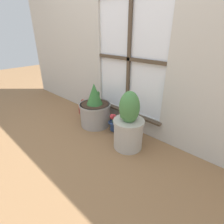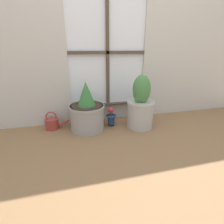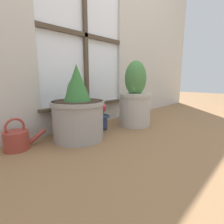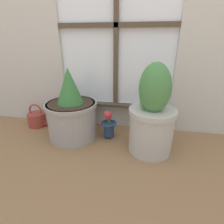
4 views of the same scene
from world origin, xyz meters
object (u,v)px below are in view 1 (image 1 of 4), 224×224
at_px(potted_plant_right, 129,125).
at_px(watering_can, 84,109).
at_px(flower_vase, 113,122).
at_px(potted_plant_left, 95,110).

xyz_separation_m(potted_plant_right, watering_can, (-0.99, 0.20, -0.19)).
height_order(flower_vase, watering_can, flower_vase).
xyz_separation_m(flower_vase, watering_can, (-0.67, 0.09, -0.06)).
distance_m(flower_vase, watering_can, 0.68).
xyz_separation_m(potted_plant_left, flower_vase, (0.28, 0.03, -0.08)).
xyz_separation_m(potted_plant_left, potted_plant_right, (0.60, -0.08, 0.05)).
bearing_deg(flower_vase, potted_plant_left, -173.00).
relative_size(potted_plant_left, potted_plant_right, 0.90).
distance_m(potted_plant_left, watering_can, 0.43).
distance_m(potted_plant_left, flower_vase, 0.30).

